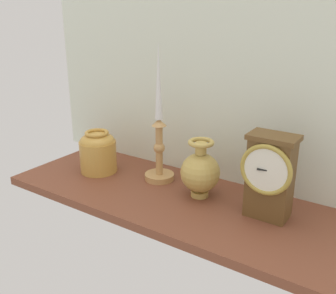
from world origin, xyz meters
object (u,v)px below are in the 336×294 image
brass_vase_bulbous (200,171)px  brass_vase_jar (98,151)px  mantel_clock (270,175)px  candlestick_tall_left (159,138)px

brass_vase_bulbous → brass_vase_jar: brass_vase_bulbous is taller
brass_vase_bulbous → brass_vase_jar: size_ratio=1.22×
mantel_clock → candlestick_tall_left: candlestick_tall_left is taller
candlestick_tall_left → brass_vase_bulbous: bearing=-10.5°
mantel_clock → brass_vase_jar: bearing=-177.7°
mantel_clock → brass_vase_bulbous: mantel_clock is taller
mantel_clock → brass_vase_jar: 55.25cm
brass_vase_bulbous → brass_vase_jar: (-35.56, -2.76, -0.53)cm
mantel_clock → candlestick_tall_left: (-35.25, 3.48, 2.00)cm
brass_vase_jar → mantel_clock: bearing=2.3°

